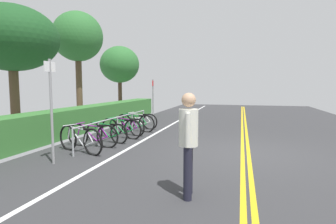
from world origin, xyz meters
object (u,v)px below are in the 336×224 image
at_px(bicycle_2, 106,132).
at_px(pedestrian, 188,137).
at_px(bike_rack, 117,122).
at_px(bicycle_5, 135,123).
at_px(bicycle_6, 139,121).
at_px(tree_extra, 120,65).
at_px(bicycle_0, 80,140).
at_px(bicycle_3, 121,128).
at_px(tree_far_right, 78,38).
at_px(sign_post_far, 153,98).
at_px(tree_mid, 12,39).
at_px(bicycle_1, 92,135).
at_px(sign_post_near, 51,102).
at_px(bicycle_4, 126,126).

relative_size(bicycle_2, pedestrian, 0.95).
bearing_deg(bicycle_2, bike_rack, -2.20).
height_order(bicycle_2, bicycle_5, bicycle_5).
relative_size(bicycle_6, tree_extra, 0.40).
relative_size(bicycle_5, bicycle_6, 1.01).
relative_size(bicycle_0, bicycle_3, 1.03).
relative_size(bicycle_6, tree_far_right, 0.32).
distance_m(bicycle_3, sign_post_far, 3.46).
bearing_deg(bicycle_3, tree_mid, 102.40).
distance_m(bicycle_0, bicycle_1, 0.77).
xyz_separation_m(pedestrian, sign_post_near, (1.09, 3.49, 0.47)).
bearing_deg(bicycle_4, bike_rack, 175.09).
distance_m(bicycle_1, bicycle_3, 1.54).
bearing_deg(pedestrian, bicycle_3, 36.02).
bearing_deg(sign_post_near, bicycle_1, 1.92).
bearing_deg(bicycle_1, sign_post_near, -178.08).
distance_m(bike_rack, bicycle_1, 1.53).
relative_size(bicycle_2, sign_post_near, 0.67).
height_order(bike_rack, bicycle_4, bike_rack).
distance_m(bicycle_3, bicycle_6, 2.23).
height_order(bicycle_5, pedestrian, pedestrian).
bearing_deg(tree_far_right, bicycle_5, -115.89).
height_order(tree_mid, tree_extra, tree_mid).
relative_size(bicycle_4, sign_post_far, 0.76).
height_order(bicycle_2, sign_post_near, sign_post_near).
distance_m(bicycle_3, pedestrian, 5.65).
bearing_deg(bicycle_6, sign_post_far, -14.11).
height_order(bicycle_1, sign_post_near, sign_post_near).
bearing_deg(bicycle_2, sign_post_near, 179.28).
bearing_deg(bicycle_4, bicycle_1, 175.14).
height_order(bicycle_4, sign_post_near, sign_post_near).
relative_size(bicycle_1, bicycle_5, 1.00).
bearing_deg(pedestrian, tree_mid, 62.20).
height_order(bike_rack, tree_mid, tree_mid).
height_order(bike_rack, pedestrian, pedestrian).
relative_size(bicycle_0, tree_extra, 0.41).
bearing_deg(bicycle_5, bicycle_3, -178.08).
xyz_separation_m(bicycle_0, bicycle_5, (3.76, -0.15, -0.02)).
bearing_deg(bicycle_0, bicycle_6, -0.65).
xyz_separation_m(bike_rack, bicycle_1, (-1.51, 0.13, -0.22)).
xyz_separation_m(bicycle_4, sign_post_near, (-4.09, 0.12, 1.15)).
xyz_separation_m(bicycle_4, sign_post_far, (2.68, -0.20, 0.97)).
xyz_separation_m(bicycle_0, bicycle_1, (0.76, 0.06, -0.01)).
distance_m(bicycle_2, bicycle_6, 3.02).
distance_m(bicycle_4, sign_post_near, 4.25).
bearing_deg(bike_rack, bicycle_3, -83.87).
bearing_deg(bicycle_2, pedestrian, -137.25).
relative_size(bicycle_1, tree_far_right, 0.32).
height_order(pedestrian, tree_mid, tree_mid).
bearing_deg(bicycle_3, sign_post_near, 176.86).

